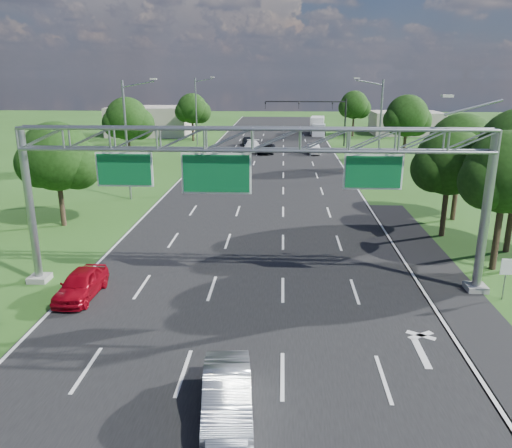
# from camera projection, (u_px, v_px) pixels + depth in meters

# --- Properties ---
(ground) EXTENTS (220.00, 220.00, 0.00)m
(ground) POSITION_uv_depth(u_px,v_px,m) (262.00, 201.00, 42.93)
(ground) COLOR #244815
(ground) RESTS_ON ground
(road) EXTENTS (18.00, 180.00, 0.02)m
(road) POSITION_uv_depth(u_px,v_px,m) (262.00, 201.00, 42.93)
(road) COLOR black
(road) RESTS_ON ground
(road_flare) EXTENTS (3.00, 30.00, 0.02)m
(road_flare) POSITION_uv_depth(u_px,v_px,m) (437.00, 275.00, 27.11)
(road_flare) COLOR black
(road_flare) RESTS_ON ground
(sign_gantry) EXTENTS (23.50, 1.00, 9.56)m
(sign_gantry) POSITION_uv_depth(u_px,v_px,m) (254.00, 152.00, 23.72)
(sign_gantry) COLOR gray
(sign_gantry) RESTS_ON ground
(regulatory_sign) EXTENTS (0.60, 0.08, 2.10)m
(regulatory_sign) POSITION_uv_depth(u_px,v_px,m) (506.00, 270.00, 23.67)
(regulatory_sign) COLOR gray
(regulatory_sign) RESTS_ON ground
(traffic_signal) EXTENTS (12.21, 0.24, 7.00)m
(traffic_signal) POSITION_uv_depth(u_px,v_px,m) (322.00, 111.00, 74.54)
(traffic_signal) COLOR black
(traffic_signal) RESTS_ON ground
(streetlight_l_near) EXTENTS (2.97, 0.22, 10.16)m
(streetlight_l_near) POSITION_uv_depth(u_px,v_px,m) (128.00, 135.00, 41.91)
(streetlight_l_near) COLOR gray
(streetlight_l_near) RESTS_ON ground
(streetlight_l_far) EXTENTS (2.97, 0.22, 10.16)m
(streetlight_l_far) POSITION_uv_depth(u_px,v_px,m) (197.00, 108.00, 75.39)
(streetlight_l_far) COLOR gray
(streetlight_l_far) RESTS_ON ground
(streetlight_r_mid) EXTENTS (2.97, 0.22, 10.16)m
(streetlight_r_mid) POSITION_uv_depth(u_px,v_px,m) (378.00, 125.00, 50.32)
(streetlight_r_mid) COLOR gray
(streetlight_r_mid) RESTS_ON ground
(tree_cluster_right) EXTENTS (9.91, 14.60, 8.68)m
(tree_cluster_right) POSITION_uv_depth(u_px,v_px,m) (498.00, 162.00, 30.31)
(tree_cluster_right) COLOR #2D2116
(tree_cluster_right) RESTS_ON ground
(tree_verge_la) EXTENTS (5.76, 4.80, 7.40)m
(tree_verge_la) POSITION_uv_depth(u_px,v_px,m) (58.00, 160.00, 34.66)
(tree_verge_la) COLOR #2D2116
(tree_verge_la) RESTS_ON ground
(tree_verge_lb) EXTENTS (5.76, 4.80, 8.06)m
(tree_verge_lb) POSITION_uv_depth(u_px,v_px,m) (128.00, 121.00, 56.57)
(tree_verge_lb) COLOR #2D2116
(tree_verge_lb) RESTS_ON ground
(tree_verge_lc) EXTENTS (5.76, 4.80, 7.62)m
(tree_verge_lc) POSITION_uv_depth(u_px,v_px,m) (193.00, 110.00, 80.46)
(tree_verge_lc) COLOR #2D2116
(tree_verge_lc) RESTS_ON ground
(tree_verge_rd) EXTENTS (5.76, 4.80, 8.28)m
(tree_verge_rd) POSITION_uv_depth(u_px,v_px,m) (407.00, 118.00, 57.75)
(tree_verge_rd) COLOR #2D2116
(tree_verge_rd) RESTS_ON ground
(tree_verge_re) EXTENTS (5.76, 4.80, 7.84)m
(tree_verge_re) POSITION_uv_depth(u_px,v_px,m) (355.00, 106.00, 86.67)
(tree_verge_re) COLOR #2D2116
(tree_verge_re) RESTS_ON ground
(building_left) EXTENTS (14.00, 10.00, 5.00)m
(building_left) POSITION_uv_depth(u_px,v_px,m) (151.00, 121.00, 89.25)
(building_left) COLOR #AA9F8F
(building_left) RESTS_ON ground
(building_right) EXTENTS (12.00, 9.00, 4.00)m
(building_right) POSITION_uv_depth(u_px,v_px,m) (405.00, 123.00, 90.87)
(building_right) COLOR #AA9F8F
(building_right) RESTS_ON ground
(red_coupe) EXTENTS (1.71, 4.04, 1.36)m
(red_coupe) POSITION_uv_depth(u_px,v_px,m) (81.00, 284.00, 24.19)
(red_coupe) COLOR #9A0715
(red_coupe) RESTS_ON ground
(silver_sedan) EXTENTS (1.97, 4.49, 1.43)m
(silver_sedan) POSITION_uv_depth(u_px,v_px,m) (227.00, 395.00, 15.75)
(silver_sedan) COLOR #A1A6AC
(silver_sedan) RESTS_ON ground
(car_queue_a) EXTENTS (2.25, 5.15, 1.47)m
(car_queue_a) POSITION_uv_depth(u_px,v_px,m) (252.00, 146.00, 70.31)
(car_queue_a) COLOR white
(car_queue_a) RESTS_ON ground
(car_queue_b) EXTENTS (2.45, 4.94, 1.35)m
(car_queue_b) POSITION_uv_depth(u_px,v_px,m) (266.00, 148.00, 68.78)
(car_queue_b) COLOR black
(car_queue_b) RESTS_ON ground
(car_queue_c) EXTENTS (2.09, 4.08, 1.33)m
(car_queue_c) POSITION_uv_depth(u_px,v_px,m) (248.00, 141.00, 76.51)
(car_queue_c) COLOR black
(car_queue_c) RESTS_ON ground
(car_queue_d) EXTENTS (1.82, 4.22, 1.35)m
(car_queue_d) POSITION_uv_depth(u_px,v_px,m) (314.00, 149.00, 68.30)
(car_queue_d) COLOR silver
(car_queue_d) RESTS_ON ground
(box_truck) EXTENTS (2.90, 8.26, 3.06)m
(box_truck) POSITION_uv_depth(u_px,v_px,m) (318.00, 126.00, 90.62)
(box_truck) COLOR silver
(box_truck) RESTS_ON ground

